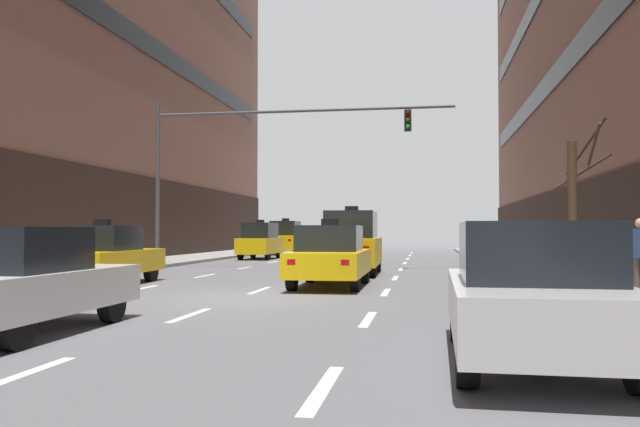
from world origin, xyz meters
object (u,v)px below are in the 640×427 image
at_px(car_driving_1, 20,281).
at_px(pedestrian_0, 508,245).
at_px(taxi_driving_2, 104,256).
at_px(taxi_driving_5, 352,243).
at_px(taxi_driving_3, 331,257).
at_px(traffic_signal_0, 248,147).
at_px(taxi_driving_0, 260,241).
at_px(taxi_driving_4, 286,238).
at_px(car_parked_0, 532,294).
at_px(street_tree_0, 574,207).

bearing_deg(car_driving_1, pedestrian_0, 61.32).
relative_size(taxi_driving_2, pedestrian_0, 2.96).
bearing_deg(taxi_driving_5, car_driving_1, -103.47).
relative_size(taxi_driving_3, pedestrian_0, 2.93).
bearing_deg(traffic_signal_0, taxi_driving_0, 101.37).
bearing_deg(taxi_driving_3, taxi_driving_4, 105.29).
xyz_separation_m(taxi_driving_3, traffic_signal_0, (-4.67, 8.05, 4.18)).
distance_m(taxi_driving_4, pedestrian_0, 20.45).
height_order(taxi_driving_2, pedestrian_0, taxi_driving_2).
bearing_deg(traffic_signal_0, car_parked_0, -64.57).
distance_m(car_driving_1, taxi_driving_5, 14.51).
bearing_deg(street_tree_0, taxi_driving_5, 139.60).
bearing_deg(street_tree_0, car_driving_1, -138.54).
bearing_deg(car_parked_0, taxi_driving_2, 137.91).
xyz_separation_m(taxi_driving_0, taxi_driving_4, (-0.15, 7.19, 0.10)).
bearing_deg(car_parked_0, taxi_driving_5, 104.27).
bearing_deg(pedestrian_0, street_tree_0, -85.29).
relative_size(car_parked_0, traffic_signal_0, 0.35).
bearing_deg(taxi_driving_0, car_driving_1, -83.22).
relative_size(taxi_driving_5, street_tree_0, 1.08).
height_order(car_driving_1, traffic_signal_0, traffic_signal_0).
height_order(taxi_driving_0, pedestrian_0, taxi_driving_0).
distance_m(taxi_driving_0, car_parked_0, 28.71).
xyz_separation_m(taxi_driving_5, car_parked_0, (3.84, -15.10, -0.31)).
height_order(taxi_driving_0, car_driving_1, taxi_driving_0).
bearing_deg(pedestrian_0, car_driving_1, -118.68).
distance_m(car_parked_0, traffic_signal_0, 20.21).
height_order(taxi_driving_3, car_parked_0, taxi_driving_3).
distance_m(taxi_driving_0, pedestrian_0, 15.23).
height_order(taxi_driving_4, pedestrian_0, taxi_driving_4).
bearing_deg(taxi_driving_0, pedestrian_0, -36.78).
bearing_deg(traffic_signal_0, car_driving_1, -85.70).
height_order(car_driving_1, taxi_driving_3, taxi_driving_3).
height_order(taxi_driving_3, traffic_signal_0, traffic_signal_0).
relative_size(taxi_driving_3, car_parked_0, 1.03).
bearing_deg(car_driving_1, street_tree_0, 41.46).
distance_m(taxi_driving_5, pedestrian_0, 6.31).
height_order(car_driving_1, street_tree_0, street_tree_0).
bearing_deg(taxi_driving_2, street_tree_0, 1.59).
height_order(taxi_driving_2, taxi_driving_4, taxi_driving_4).
height_order(traffic_signal_0, street_tree_0, traffic_signal_0).
bearing_deg(pedestrian_0, taxi_driving_5, -155.83).
relative_size(taxi_driving_2, taxi_driving_3, 1.01).
bearing_deg(car_parked_0, car_driving_1, 172.19).
height_order(car_driving_1, car_parked_0, car_parked_0).
bearing_deg(street_tree_0, traffic_signal_0, 143.43).
height_order(taxi_driving_3, taxi_driving_5, taxi_driving_5).
bearing_deg(street_tree_0, pedestrian_0, 94.71).
height_order(car_parked_0, traffic_signal_0, traffic_signal_0).
bearing_deg(car_driving_1, taxi_driving_5, 76.53).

